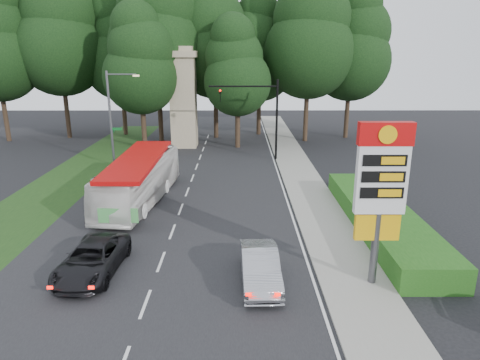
{
  "coord_description": "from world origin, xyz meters",
  "views": [
    {
      "loc": [
        3.63,
        -13.99,
        9.29
      ],
      "look_at": [
        3.69,
        10.05,
        2.2
      ],
      "focal_mm": 32.0,
      "sensor_mm": 36.0,
      "label": 1
    }
  ],
  "objects_px": {
    "streetlight_signs": "(113,114)",
    "suv_charcoal": "(92,259)",
    "monument": "(183,97)",
    "traffic_signal_mast": "(262,109)",
    "sedan_silver": "(260,267)",
    "gas_station_pylon": "(381,183)",
    "transit_bus": "(140,180)"
  },
  "relations": [
    {
      "from": "traffic_signal_mast",
      "to": "sedan_silver",
      "type": "relative_size",
      "value": 1.64
    },
    {
      "from": "streetlight_signs",
      "to": "sedan_silver",
      "type": "height_order",
      "value": "streetlight_signs"
    },
    {
      "from": "traffic_signal_mast",
      "to": "suv_charcoal",
      "type": "distance_m",
      "value": 23.02
    },
    {
      "from": "sedan_silver",
      "to": "traffic_signal_mast",
      "type": "bearing_deg",
      "value": 84.87
    },
    {
      "from": "gas_station_pylon",
      "to": "transit_bus",
      "type": "xyz_separation_m",
      "value": [
        -11.99,
        10.46,
        -2.96
      ]
    },
    {
      "from": "streetlight_signs",
      "to": "transit_bus",
      "type": "distance_m",
      "value": 10.85
    },
    {
      "from": "monument",
      "to": "sedan_silver",
      "type": "distance_m",
      "value": 28.95
    },
    {
      "from": "streetlight_signs",
      "to": "transit_bus",
      "type": "relative_size",
      "value": 0.75
    },
    {
      "from": "traffic_signal_mast",
      "to": "sedan_silver",
      "type": "bearing_deg",
      "value": -93.06
    },
    {
      "from": "transit_bus",
      "to": "sedan_silver",
      "type": "height_order",
      "value": "transit_bus"
    },
    {
      "from": "sedan_silver",
      "to": "streetlight_signs",
      "type": "bearing_deg",
      "value": 117.98
    },
    {
      "from": "transit_bus",
      "to": "sedan_silver",
      "type": "bearing_deg",
      "value": -48.49
    },
    {
      "from": "traffic_signal_mast",
      "to": "sedan_silver",
      "type": "distance_m",
      "value": 22.25
    },
    {
      "from": "traffic_signal_mast",
      "to": "monument",
      "type": "relative_size",
      "value": 0.72
    },
    {
      "from": "transit_bus",
      "to": "traffic_signal_mast",
      "type": "bearing_deg",
      "value": 59.99
    },
    {
      "from": "traffic_signal_mast",
      "to": "suv_charcoal",
      "type": "xyz_separation_m",
      "value": [
        -8.48,
        -21.03,
        -3.99
      ]
    },
    {
      "from": "gas_station_pylon",
      "to": "traffic_signal_mast",
      "type": "height_order",
      "value": "traffic_signal_mast"
    },
    {
      "from": "monument",
      "to": "sedan_silver",
      "type": "bearing_deg",
      "value": -76.85
    },
    {
      "from": "traffic_signal_mast",
      "to": "streetlight_signs",
      "type": "bearing_deg",
      "value": -171.08
    },
    {
      "from": "gas_station_pylon",
      "to": "monument",
      "type": "relative_size",
      "value": 0.68
    },
    {
      "from": "streetlight_signs",
      "to": "suv_charcoal",
      "type": "xyz_separation_m",
      "value": [
        4.19,
        -19.04,
        -3.76
      ]
    },
    {
      "from": "sedan_silver",
      "to": "suv_charcoal",
      "type": "distance_m",
      "value": 7.36
    },
    {
      "from": "suv_charcoal",
      "to": "sedan_silver",
      "type": "bearing_deg",
      "value": -3.77
    },
    {
      "from": "streetlight_signs",
      "to": "monument",
      "type": "bearing_deg",
      "value": 58.03
    },
    {
      "from": "transit_bus",
      "to": "suv_charcoal",
      "type": "xyz_separation_m",
      "value": [
        -0.01,
        -9.48,
        -0.81
      ]
    },
    {
      "from": "streetlight_signs",
      "to": "sedan_silver",
      "type": "distance_m",
      "value": 23.26
    },
    {
      "from": "suv_charcoal",
      "to": "gas_station_pylon",
      "type": "bearing_deg",
      "value": -1.89
    },
    {
      "from": "transit_bus",
      "to": "sedan_silver",
      "type": "xyz_separation_m",
      "value": [
        7.3,
        -10.32,
        -0.77
      ]
    },
    {
      "from": "transit_bus",
      "to": "sedan_silver",
      "type": "distance_m",
      "value": 12.66
    },
    {
      "from": "streetlight_signs",
      "to": "sedan_silver",
      "type": "relative_size",
      "value": 1.82
    },
    {
      "from": "sedan_silver",
      "to": "gas_station_pylon",
      "type": "bearing_deg",
      "value": -3.77
    },
    {
      "from": "streetlight_signs",
      "to": "suv_charcoal",
      "type": "height_order",
      "value": "streetlight_signs"
    }
  ]
}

